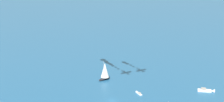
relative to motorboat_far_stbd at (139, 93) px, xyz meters
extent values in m
plane|color=#1E517A|center=(7.89, 14.87, -0.39)|extent=(2000.00, 2000.00, 0.00)
cube|color=white|center=(-0.58, 0.40, -0.07)|extent=(4.08, 3.37, 0.65)
cone|color=white|center=(1.47, -1.01, -0.07)|extent=(1.59, 1.66, 1.30)
cube|color=gray|center=(-0.83, 0.57, 0.50)|extent=(1.76, 1.66, 0.49)
cube|color=white|center=(-29.34, -21.55, 0.19)|extent=(7.64, 4.72, 1.17)
cone|color=white|center=(-33.52, -23.10, 0.19)|extent=(2.56, 2.83, 2.33)
cube|color=gray|center=(-28.83, -21.36, 1.21)|extent=(3.04, 2.64, 0.87)
ellipsoid|color=black|center=(27.69, -9.35, 0.24)|extent=(4.47, 9.35, 1.26)
cylinder|color=#B2B2B7|center=(27.84, -8.69, 6.05)|extent=(0.14, 0.14, 10.37)
cone|color=white|center=(27.58, -9.79, 5.54)|extent=(5.94, 5.94, 8.81)
camera|label=1|loc=(-71.58, 146.71, 67.75)|focal=52.25mm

